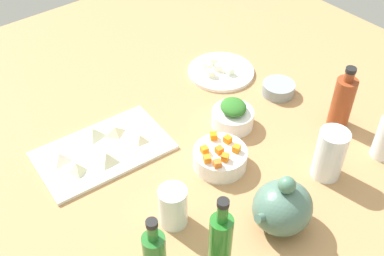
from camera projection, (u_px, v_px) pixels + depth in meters
The scene contains 31 objects.
tabletop at pixel (192, 145), 133.36cm from camera, with size 190.00×190.00×3.00cm, color #AD7E50.
cutting_board at pixel (103, 151), 128.88cm from camera, with size 35.46×21.30×1.00cm, color silver.
plate_tofu at pixel (221, 72), 156.37cm from camera, with size 21.87×21.87×1.20cm, color white.
bowl_greens at pixel (233, 118), 135.78cm from camera, with size 12.09×12.09×5.12cm, color white.
bowl_carrots at pixel (219, 159), 123.66cm from camera, with size 14.24×14.24×5.15cm, color white.
bowl_small_side at pixel (277, 88), 147.59cm from camera, with size 10.13×10.13×3.72cm, color gray.
teapot at pixel (282, 207), 107.15cm from camera, with size 15.85×13.40×15.78cm.
bottle_1 at pixel (343, 101), 132.40cm from camera, with size 5.92×5.92×19.55cm.
bottle_2 at pixel (220, 248), 94.34cm from camera, with size 4.73×4.73×24.98cm.
drinking_glass_1 at pixel (173, 207), 108.35cm from camera, with size 6.78×6.78×10.81cm, color white.
drinking_glass_2 at pixel (330, 154), 118.46cm from camera, with size 7.58×7.58×14.33cm, color white.
carrot_cube_0 at pixel (228, 140), 124.08cm from camera, with size 1.80×1.80×1.80cm, color orange.
carrot_cube_1 at pixel (214, 136), 125.06cm from camera, with size 1.80×1.80×1.80cm, color orange.
carrot_cube_2 at pixel (237, 149), 121.55cm from camera, with size 1.80×1.80×1.80cm, color orange.
carrot_cube_3 at pixel (225, 157), 119.18cm from camera, with size 1.80×1.80×1.80cm, color orange.
carrot_cube_4 at pixel (207, 159), 118.79cm from camera, with size 1.80×1.80×1.80cm, color orange.
carrot_cube_5 at pixel (204, 150), 121.20cm from camera, with size 1.80×1.80×1.80cm, color orange.
carrot_cube_6 at pixel (219, 150), 121.12cm from camera, with size 1.80×1.80×1.80cm, color orange.
carrot_cube_7 at pixel (217, 164), 117.57cm from camera, with size 1.80×1.80×1.80cm, color orange.
chopped_greens_mound at pixel (233, 107), 132.94cm from camera, with size 8.15×7.32×3.37cm, color #2E6C25.
tofu_cube_0 at pixel (214, 61), 157.91cm from camera, with size 2.20×2.20×2.20cm, color #E5F3CF.
tofu_cube_1 at pixel (230, 71), 153.63cm from camera, with size 2.20×2.20×2.20cm, color white.
tofu_cube_2 at pixel (219, 68), 155.16cm from camera, with size 2.20×2.20×2.20cm, color white.
tofu_cube_3 at pixel (208, 66), 155.75cm from camera, with size 2.20×2.20×2.20cm, color #EAF2CD.
tofu_cube_4 at pixel (211, 73), 152.69cm from camera, with size 2.20×2.20×2.20cm, color white.
dumpling_0 at pixel (77, 167), 121.48cm from camera, with size 4.22×3.64×3.03cm, color beige.
dumpling_1 at pixel (93, 132), 131.44cm from camera, with size 5.55×5.04×2.95cm, color beige.
dumpling_2 at pixel (60, 157), 124.88cm from camera, with size 5.50×5.17×2.25cm, color beige.
dumpling_3 at pixel (140, 138), 130.20cm from camera, with size 4.07×3.48×2.20cm, color beige.
dumpling_4 at pixel (107, 157), 124.14cm from camera, with size 5.13×5.00×3.04cm, color beige.
dumpling_5 at pixel (115, 130), 132.36cm from camera, with size 4.60×4.05×2.50cm, color beige.
Camera 1 is at (60.29, 74.51, 94.35)cm, focal length 44.16 mm.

